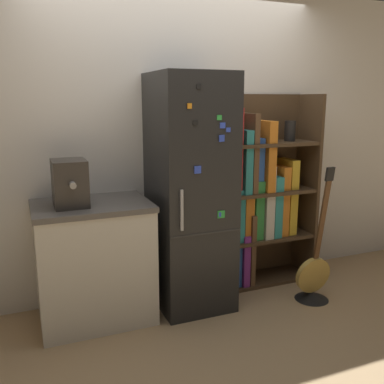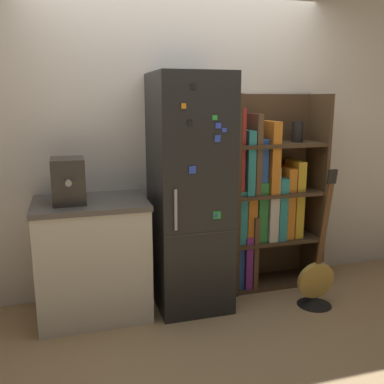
{
  "view_description": "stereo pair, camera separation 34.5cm",
  "coord_description": "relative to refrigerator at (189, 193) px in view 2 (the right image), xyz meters",
  "views": [
    {
      "loc": [
        -1.25,
        -2.97,
        1.67
      ],
      "look_at": [
        0.03,
        0.15,
        0.93
      ],
      "focal_mm": 40.0,
      "sensor_mm": 36.0,
      "label": 1
    },
    {
      "loc": [
        -0.92,
        -3.09,
        1.67
      ],
      "look_at": [
        0.03,
        0.15,
        0.93
      ],
      "focal_mm": 40.0,
      "sensor_mm": 36.0,
      "label": 2
    }
  ],
  "objects": [
    {
      "name": "kitchen_counter",
      "position": [
        -0.78,
        0.02,
        -0.47
      ],
      "size": [
        0.85,
        0.63,
        0.92
      ],
      "color": "silver",
      "rests_on": "ground_plane"
    },
    {
      "name": "refrigerator",
      "position": [
        0.0,
        0.0,
        0.0
      ],
      "size": [
        0.57,
        0.68,
        1.87
      ],
      "color": "black",
      "rests_on": "ground_plane"
    },
    {
      "name": "guitar",
      "position": [
        0.97,
        -0.37,
        -0.76
      ],
      "size": [
        0.32,
        0.28,
        1.16
      ],
      "color": "black",
      "rests_on": "ground_plane"
    },
    {
      "name": "wall_back",
      "position": [
        0.0,
        0.35,
        0.37
      ],
      "size": [
        8.0,
        0.05,
        2.6
      ],
      "color": "white",
      "rests_on": "ground_plane"
    },
    {
      "name": "ground_plane",
      "position": [
        0.0,
        -0.12,
        -0.93
      ],
      "size": [
        16.0,
        16.0,
        0.0
      ],
      "primitive_type": "plane",
      "color": "tan"
    },
    {
      "name": "espresso_machine",
      "position": [
        -0.92,
        -0.01,
        0.15
      ],
      "size": [
        0.23,
        0.34,
        0.33
      ],
      "color": "#38332D",
      "rests_on": "kitchen_counter"
    },
    {
      "name": "bookshelf",
      "position": [
        0.75,
        0.17,
        -0.12
      ],
      "size": [
        0.85,
        0.37,
        1.71
      ],
      "color": "#4C3823",
      "rests_on": "ground_plane"
    }
  ]
}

